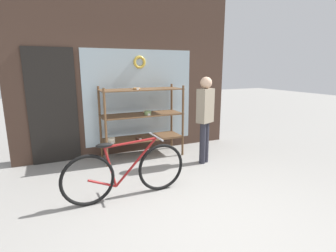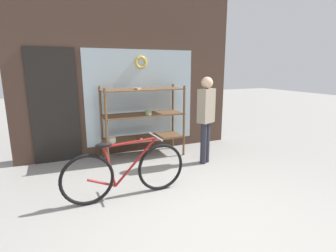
% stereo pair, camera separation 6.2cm
% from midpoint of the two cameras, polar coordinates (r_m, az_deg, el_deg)
% --- Properties ---
extents(ground_plane, '(30.00, 30.00, 0.00)m').
position_cam_midpoint_polar(ground_plane, '(3.29, 7.04, -19.62)').
color(ground_plane, gray).
extents(storefront_facade, '(4.48, 0.13, 3.95)m').
position_cam_midpoint_polar(storefront_facade, '(5.41, -9.28, 14.14)').
color(storefront_facade, '#473328').
rests_on(storefront_facade, ground_plane).
extents(display_case, '(1.57, 0.57, 1.41)m').
position_cam_midpoint_polar(display_case, '(5.12, -6.18, 2.11)').
color(display_case, brown).
rests_on(display_case, ground_plane).
extents(bicycle, '(1.72, 0.46, 0.82)m').
position_cam_midpoint_polar(bicycle, '(3.64, -9.56, -9.81)').
color(bicycle, black).
rests_on(bicycle, ground_plane).
extents(pedestrian, '(0.37, 0.30, 1.59)m').
position_cam_midpoint_polar(pedestrian, '(4.78, 7.72, 2.66)').
color(pedestrian, '#282833').
rests_on(pedestrian, ground_plane).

